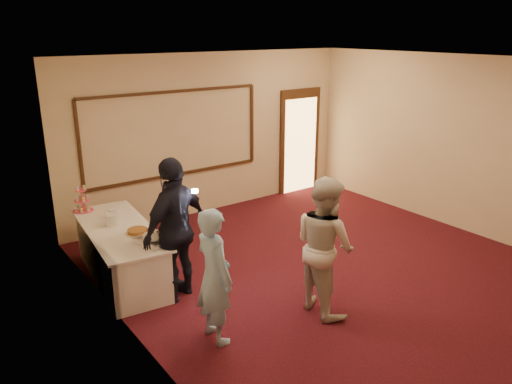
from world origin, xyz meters
The scene contains 14 objects.
floor centered at (0.00, 0.00, 0.00)m, with size 7.00×7.00×0.00m, color black.
room_walls centered at (0.00, 0.00, 2.03)m, with size 6.04×7.04×3.02m.
wall_molding centered at (-0.80, 3.47, 1.60)m, with size 3.45×0.04×1.55m.
doorway centered at (2.15, 3.45, 1.08)m, with size 1.05×0.07×2.20m.
buffet_table centered at (-2.57, 1.81, 0.39)m, with size 1.08×2.28×0.77m.
pavlova_tray centered at (-2.39, 1.04, 0.85)m, with size 0.46×0.52×0.18m.
cupcake_stand centered at (-2.75, 2.77, 0.93)m, with size 0.30×0.30×0.44m.
plate_stack_a centered at (-2.60, 1.94, 0.85)m, with size 0.20×0.20×0.17m.
plate_stack_b centered at (-2.48, 2.19, 0.84)m, with size 0.18×0.18×0.15m.
tart centered at (-2.44, 1.46, 0.80)m, with size 0.31×0.31×0.06m.
man centered at (-2.26, -0.22, 0.80)m, with size 0.58×0.38×1.59m, color #8EB6E0.
woman centered at (-0.82, -0.47, 0.87)m, with size 0.85×0.66×1.74m, color beige.
guest centered at (-2.15, 0.88, 0.95)m, with size 1.12×0.46×1.90m, color black.
camera_flash centered at (-1.92, 0.77, 1.45)m, with size 0.07×0.04×0.05m, color white.
Camera 1 is at (-4.80, -4.50, 3.41)m, focal length 35.00 mm.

